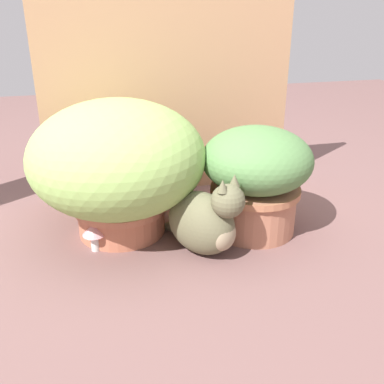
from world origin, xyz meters
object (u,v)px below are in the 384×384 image
Objects in this scene: cat at (205,221)px; mushroom_ornament_red at (149,211)px; leafy_planter at (256,176)px; grass_planter at (118,163)px; mushroom_ornament_pink at (94,231)px.

cat reaches higher than mushroom_ornament_red.
leafy_planter reaches higher than mushroom_ornament_red.
mushroom_ornament_red is (-0.39, 0.03, -0.11)m from leafy_planter.
cat is (0.26, -0.23, -0.15)m from grass_planter.
cat is at bearing -41.01° from grass_planter.
leafy_planter is (0.49, -0.11, -0.06)m from grass_planter.
cat is 0.23m from mushroom_ornament_red.
mushroom_ornament_red is at bearing 137.34° from cat.
cat is 0.38m from mushroom_ornament_pink.
mushroom_ornament_red is (0.20, 0.04, 0.03)m from mushroom_ornament_pink.
leafy_planter is 3.84× the size of mushroom_ornament_pink.
leafy_planter is at bearing -5.09° from mushroom_ornament_red.
grass_planter is 0.26m from mushroom_ornament_pink.
mushroom_ornament_pink is at bearing -131.91° from grass_planter.
grass_planter is 0.38m from cat.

